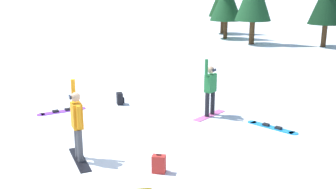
{
  "coord_description": "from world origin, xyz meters",
  "views": [
    {
      "loc": [
        5.7,
        -8.51,
        4.4
      ],
      "look_at": [
        0.51,
        2.53,
        1.0
      ],
      "focal_mm": 43.06,
      "sensor_mm": 36.0,
      "label": 1
    }
  ],
  "objects_px": {
    "loose_snowboard_near_right": "(62,111)",
    "loose_snowboard_far_spare": "(272,127)",
    "backpack_black": "(120,99)",
    "snowboarder_midground": "(210,89)",
    "backpack_red": "(159,164)",
    "snowboarder_foreground": "(77,124)"
  },
  "relations": [
    {
      "from": "snowboarder_midground",
      "to": "loose_snowboard_far_spare",
      "type": "distance_m",
      "value": 2.38
    },
    {
      "from": "backpack_red",
      "to": "backpack_black",
      "type": "distance_m",
      "value": 5.83
    },
    {
      "from": "snowboarder_midground",
      "to": "loose_snowboard_near_right",
      "type": "relative_size",
      "value": 1.27
    },
    {
      "from": "snowboarder_midground",
      "to": "loose_snowboard_far_spare",
      "type": "bearing_deg",
      "value": -7.73
    },
    {
      "from": "backpack_red",
      "to": "backpack_black",
      "type": "bearing_deg",
      "value": 130.88
    },
    {
      "from": "loose_snowboard_near_right",
      "to": "loose_snowboard_far_spare",
      "type": "bearing_deg",
      "value": 12.05
    },
    {
      "from": "loose_snowboard_near_right",
      "to": "backpack_red",
      "type": "height_order",
      "value": "backpack_red"
    },
    {
      "from": "loose_snowboard_near_right",
      "to": "loose_snowboard_far_spare",
      "type": "xyz_separation_m",
      "value": [
        7.05,
        1.5,
        -0.0
      ]
    },
    {
      "from": "backpack_black",
      "to": "loose_snowboard_near_right",
      "type": "bearing_deg",
      "value": -129.75
    },
    {
      "from": "snowboarder_midground",
      "to": "loose_snowboard_far_spare",
      "type": "xyz_separation_m",
      "value": [
        2.18,
        -0.3,
        -0.92
      ]
    },
    {
      "from": "snowboarder_midground",
      "to": "backpack_black",
      "type": "bearing_deg",
      "value": -177.71
    },
    {
      "from": "snowboarder_midground",
      "to": "backpack_red",
      "type": "xyz_separation_m",
      "value": [
        0.33,
        -4.55,
        -0.73
      ]
    },
    {
      "from": "snowboarder_foreground",
      "to": "backpack_black",
      "type": "bearing_deg",
      "value": 109.6
    },
    {
      "from": "snowboarder_foreground",
      "to": "loose_snowboard_far_spare",
      "type": "distance_m",
      "value": 6.1
    },
    {
      "from": "backpack_red",
      "to": "loose_snowboard_far_spare",
      "type": "bearing_deg",
      "value": 66.5
    },
    {
      "from": "snowboarder_foreground",
      "to": "loose_snowboard_near_right",
      "type": "height_order",
      "value": "snowboarder_foreground"
    },
    {
      "from": "snowboarder_foreground",
      "to": "loose_snowboard_near_right",
      "type": "bearing_deg",
      "value": 135.43
    },
    {
      "from": "loose_snowboard_near_right",
      "to": "backpack_red",
      "type": "bearing_deg",
      "value": -27.88
    },
    {
      "from": "snowboarder_midground",
      "to": "backpack_black",
      "type": "xyz_separation_m",
      "value": [
        -3.49,
        -0.14,
        -0.73
      ]
    },
    {
      "from": "backpack_black",
      "to": "snowboarder_foreground",
      "type": "bearing_deg",
      "value": -70.4
    },
    {
      "from": "loose_snowboard_near_right",
      "to": "loose_snowboard_far_spare",
      "type": "relative_size",
      "value": 0.91
    },
    {
      "from": "snowboarder_foreground",
      "to": "backpack_red",
      "type": "distance_m",
      "value": 2.31
    }
  ]
}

